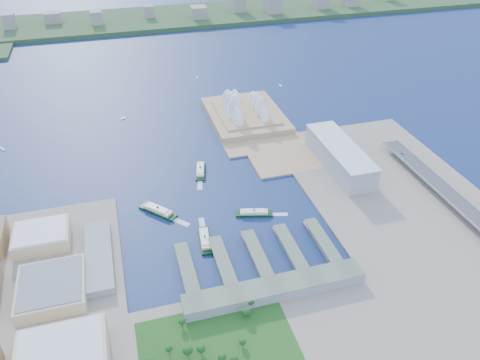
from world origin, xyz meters
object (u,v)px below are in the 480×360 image
object	(u,v)px
ferry_d	(254,212)
car_c	(402,153)
toaster_building	(340,156)
ferry_a	(158,209)
ferry_b	(200,169)
opera_house	(245,103)
ferry_c	(205,238)

from	to	relation	value
ferry_d	car_c	xyz separation A→B (m)	(260.49, 64.17, 10.97)
toaster_building	ferry_d	bearing A→B (deg)	-154.74
ferry_a	car_c	world-z (taller)	car_c
toaster_building	ferry_b	world-z (taller)	toaster_building
toaster_building	ferry_d	xyz separation A→B (m)	(-159.49, -75.26, -15.90)
opera_house	ferry_c	world-z (taller)	opera_house
ferry_b	car_c	distance (m)	312.99
opera_house	car_c	distance (m)	285.14
toaster_building	ferry_c	world-z (taller)	toaster_building
opera_house	ferry_c	distance (m)	342.46
opera_house	ferry_a	distance (m)	304.87
opera_house	ferry_d	bearing A→B (deg)	-104.17
opera_house	car_c	bearing A→B (deg)	-47.86
opera_house	ferry_b	xyz separation A→B (m)	(-116.32, -152.72, -27.14)
opera_house	ferry_b	world-z (taller)	opera_house
ferry_c	car_c	xyz separation A→B (m)	(334.80, 98.54, 10.74)
car_c	toaster_building	bearing A→B (deg)	-6.26
opera_house	car_c	world-z (taller)	opera_house
ferry_b	ferry_a	bearing A→B (deg)	-119.10
car_c	opera_house	bearing A→B (deg)	-47.86
toaster_building	car_c	size ratio (longest dim) A/B	31.40
ferry_b	car_c	xyz separation A→B (m)	(307.32, -58.36, 10.70)
ferry_a	car_c	distance (m)	383.65
opera_house	ferry_c	size ratio (longest dim) A/B	3.52
car_c	ferry_c	bearing A→B (deg)	16.40
ferry_d	car_c	distance (m)	268.50
toaster_building	ferry_b	xyz separation A→B (m)	(-206.32, 47.28, -15.64)
ferry_b	ferry_c	distance (m)	159.28
ferry_a	toaster_building	bearing A→B (deg)	-35.11
opera_house	ferry_d	xyz separation A→B (m)	(-69.49, -275.26, -27.40)
ferry_a	ferry_b	world-z (taller)	ferry_a
ferry_c	ferry_d	world-z (taller)	ferry_c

